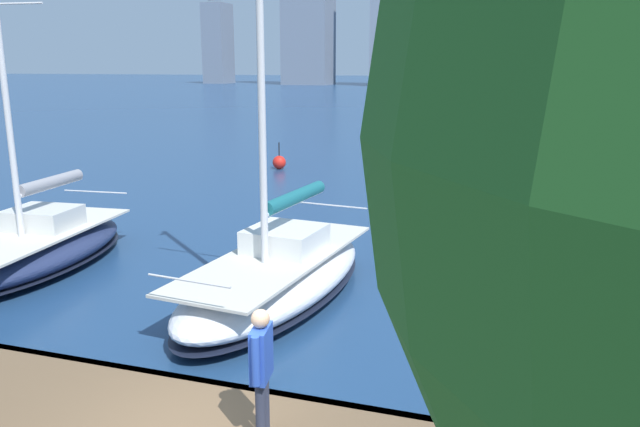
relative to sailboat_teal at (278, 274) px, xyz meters
The scene contains 6 objects.
city_skyline 152.94m from the sailboat_teal, 91.79° to the right, with size 166.86×16.95×47.62m.
sailboat_teal is the anchor object (origin of this frame).
sailboat_grey 7.07m from the sailboat_teal, ahead, with size 3.48×6.92×10.58m.
person_red_shirt 8.47m from the sailboat_teal, 141.08° to the left, with size 0.24×0.64×1.76m.
person_blue_shirt 6.53m from the sailboat_teal, 109.96° to the left, with size 0.27×0.65×1.79m.
channel_buoy 18.76m from the sailboat_teal, 68.61° to the right, with size 0.70×0.70×1.40m.
Camera 1 is at (-3.83, 6.47, 5.35)m, focal length 35.00 mm.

